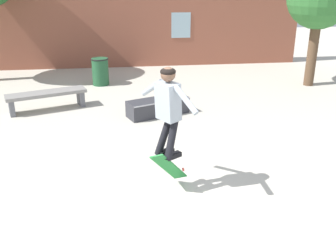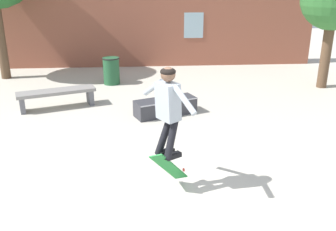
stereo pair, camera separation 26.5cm
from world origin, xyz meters
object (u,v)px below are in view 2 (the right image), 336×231
at_px(park_bench, 57,95).
at_px(skater, 168,105).
at_px(skate_ledge, 165,107).
at_px(trash_bin, 111,70).
at_px(skateboard_flipping, 169,167).

relative_size(park_bench, skater, 1.43).
bearing_deg(skate_ledge, trash_bin, 94.97).
distance_m(park_bench, trash_bin, 2.51).
height_order(park_bench, skater, skater).
bearing_deg(park_bench, skate_ledge, -34.00).
height_order(trash_bin, skateboard_flipping, trash_bin).
relative_size(trash_bin, skater, 0.60).
relative_size(skate_ledge, trash_bin, 1.90).
height_order(park_bench, skate_ledge, park_bench).
xyz_separation_m(park_bench, skater, (2.50, -4.12, 1.05)).
distance_m(park_bench, skate_ledge, 2.79).
bearing_deg(trash_bin, skate_ledge, -63.12).
bearing_deg(skateboard_flipping, skate_ledge, 45.71).
height_order(skate_ledge, trash_bin, trash_bin).
relative_size(skate_ledge, skateboard_flipping, 2.30).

